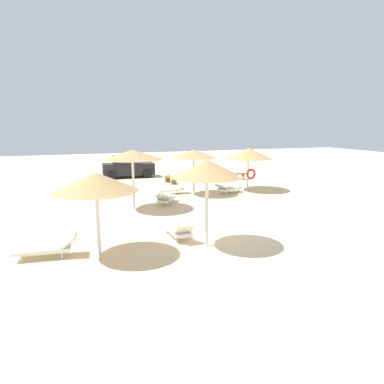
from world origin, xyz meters
TOP-DOWN VIEW (x-y plane):
  - ground_plane at (0.00, 0.00)m, footprint 80.00×80.00m
  - parasol_0 at (-2.12, 5.62)m, footprint 2.93×2.93m
  - parasol_1 at (1.98, 8.07)m, footprint 2.71×2.71m
  - parasol_2 at (5.69, 8.15)m, footprint 2.99×2.99m
  - parasol_3 at (-4.37, -0.25)m, footprint 2.63×2.63m
  - parasol_4 at (-0.79, -0.59)m, footprint 2.43×2.43m
  - lounger_0 at (-0.32, 6.11)m, footprint 1.53×1.96m
  - lounger_1 at (0.72, 8.56)m, footprint 1.95×0.87m
  - lounger_2 at (4.08, 7.61)m, footprint 2.00×1.33m
  - lounger_3 at (-5.95, 0.13)m, footprint 1.95×0.84m
  - lounger_4 at (-1.45, 0.56)m, footprint 0.68×1.88m
  - bench_0 at (1.81, 12.36)m, footprint 0.59×1.54m
  - bench_1 at (7.00, 12.30)m, footprint 1.55×0.68m
  - parked_car at (-0.55, 16.32)m, footprint 4.08×2.15m

SIDE VIEW (x-z plane):
  - ground_plane at x=0.00m, z-range 0.00..0.00m
  - lounger_0 at x=-0.32m, z-range -0.02..0.64m
  - lounger_2 at x=4.08m, z-range -0.02..0.64m
  - lounger_3 at x=-5.95m, z-range -0.03..0.67m
  - lounger_1 at x=0.72m, z-range -0.04..0.68m
  - lounger_4 at x=-1.45m, z-range -0.06..0.70m
  - bench_0 at x=1.81m, z-range 0.10..0.59m
  - bench_1 at x=7.00m, z-range 0.10..0.59m
  - parked_car at x=-0.55m, z-range -0.04..1.68m
  - parasol_2 at x=5.69m, z-range 0.99..3.67m
  - parasol_3 at x=-4.37m, z-range 1.04..3.76m
  - parasol_1 at x=1.98m, z-range 1.09..3.78m
  - parasol_4 at x=-0.79m, z-range 1.19..4.21m
  - parasol_0 at x=-2.12m, z-range 1.23..4.17m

